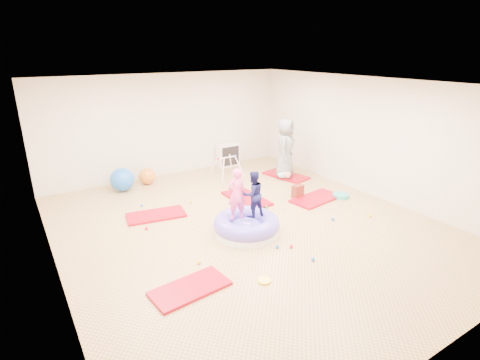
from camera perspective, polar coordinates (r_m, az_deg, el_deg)
room at (r=7.14m, az=1.29°, el=3.11°), size 7.01×8.01×2.81m
gym_mat_front_left at (r=5.85m, az=-7.61°, el=-16.05°), size 1.21×0.69×0.05m
gym_mat_mid_left at (r=8.26m, az=-12.67°, el=-5.24°), size 1.30×0.80×0.05m
gym_mat_center_back at (r=8.93m, az=1.00°, el=-2.81°), size 0.67×1.31×0.05m
gym_mat_right at (r=9.10m, az=11.50°, el=-2.78°), size 1.34×0.80×0.05m
gym_mat_rear_right at (r=10.60m, az=7.02°, el=0.67°), size 0.88×1.36×0.05m
inflatable_cushion at (r=7.29m, az=0.98°, el=-7.00°), size 1.29×1.29×0.40m
child_pink at (r=6.99m, az=-0.54°, el=-1.77°), size 0.39×0.28×1.01m
child_navy at (r=7.12m, az=2.00°, el=-1.79°), size 0.45×0.35×0.91m
adult_caregiver at (r=10.26m, az=6.94°, el=4.86°), size 0.93×0.89×1.60m
infant at (r=10.28m, az=6.79°, el=0.90°), size 0.37×0.38×0.22m
ball_pit_balls at (r=7.55m, az=1.71°, el=-7.12°), size 4.29×3.88×0.07m
exercise_ball_blue at (r=9.84m, az=-17.53°, el=0.07°), size 0.60×0.60×0.60m
exercise_ball_orange at (r=10.19m, az=-13.96°, el=0.59°), size 0.43×0.43×0.43m
infant_play_gym at (r=10.42m, az=-1.99°, el=2.54°), size 0.75×0.71×0.57m
cube_shelf at (r=11.43m, az=-1.84°, el=3.84°), size 0.68×0.33×0.68m
balance_disc at (r=9.37m, az=15.09°, el=-2.32°), size 0.39×0.39×0.09m
backpack at (r=9.10m, az=8.80°, el=-1.72°), size 0.29×0.19×0.32m
yellow_toy at (r=5.99m, az=3.73°, el=-15.06°), size 0.21×0.21×0.03m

